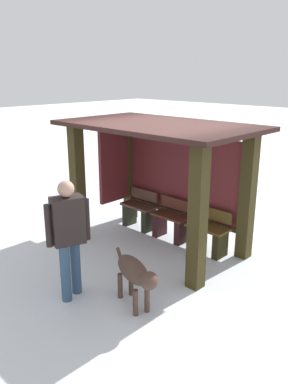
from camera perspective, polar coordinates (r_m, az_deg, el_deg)
ground_plane at (r=7.27m, az=1.84°, el=-7.72°), size 60.00×60.00×0.00m
bus_shelter at (r=6.96m, az=2.37°, el=4.65°), size 3.37×1.99×2.23m
bench_left_inside at (r=7.94m, az=-0.68°, el=-2.90°), size 0.74×0.36×0.77m
bench_center_inside at (r=7.42m, az=3.96°, el=-4.44°), size 0.74×0.36×0.77m
bench_right_inside at (r=6.96m, az=9.28°, el=-6.15°), size 0.74×0.38×0.77m
person_walking at (r=5.40m, az=-10.94°, el=-5.59°), size 0.39×0.61×1.70m
dog at (r=5.27m, az=-1.30°, el=-11.72°), size 1.04×0.51×0.70m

